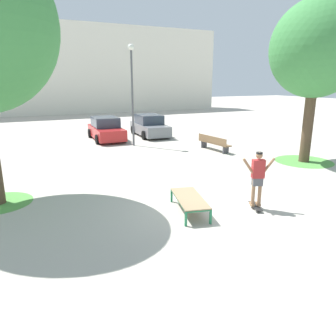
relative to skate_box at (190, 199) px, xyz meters
The scene contains 11 objects.
ground_plane 0.76m from the skate_box, 13.38° to the left, with size 120.00×120.00×0.00m, color #B2AA9E.
building_facade 33.50m from the skate_box, 88.48° to the left, with size 39.94×4.00×10.27m, color silver.
skate_box is the anchor object (origin of this frame).
skateboard 2.10m from the skate_box, 17.92° to the right, with size 0.48×0.82×0.09m.
skater 2.18m from the skate_box, 17.88° to the right, with size 0.96×0.44×1.69m.
tree_near_right 9.88m from the skate_box, 20.77° to the left, with size 4.12×4.12×7.36m.
grass_patch_near_right 8.67m from the skate_box, 20.77° to the left, with size 2.74×2.74×0.01m, color #519342.
car_red 13.13m from the skate_box, 86.00° to the left, with size 2.03×4.26×1.50m.
car_grey 13.95m from the skate_box, 72.75° to the left, with size 2.09×4.28×1.50m.
park_bench 8.97m from the skate_box, 52.23° to the left, with size 0.69×2.43×0.83m.
light_post 11.12m from the skate_box, 79.62° to the left, with size 0.36×0.36×5.83m.
Camera 1 is at (-5.01, -7.92, 3.81)m, focal length 34.12 mm.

